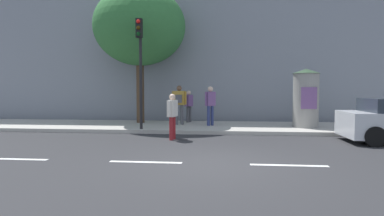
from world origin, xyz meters
name	(u,v)px	position (x,y,z in m)	size (l,w,h in m)	color
ground_plane	(216,164)	(0.00, 0.00, 0.00)	(80.00, 80.00, 0.00)	#2B2B2D
sidewalk_curb	(220,127)	(0.00, 7.00, 0.07)	(36.00, 4.00, 0.15)	#B2ADA3
lane_markings	(216,164)	(0.00, 0.00, 0.00)	(25.80, 0.16, 0.01)	silver
building_backdrop	(222,39)	(0.00, 12.00, 4.74)	(36.00, 5.00, 9.48)	gray
traffic_light	(140,56)	(-3.21, 5.24, 3.12)	(0.24, 0.45, 4.43)	black
poster_column	(306,98)	(3.64, 6.71, 1.42)	(1.17, 1.17, 2.50)	gray
street_tree	(140,27)	(-3.89, 7.85, 4.76)	(4.39, 4.39, 6.49)	#4C3826
pedestrian_in_red_top	(172,113)	(-1.63, 3.61, 0.95)	(0.33, 0.64, 1.62)	maroon
pedestrian_with_backpack	(188,104)	(-1.59, 8.30, 1.07)	(0.49, 0.54, 1.56)	#4C4C51
pedestrian_with_bag	(179,101)	(-1.89, 7.12, 1.24)	(0.68, 0.39, 1.79)	#4C4C51
pedestrian_in_dark_shirt	(210,103)	(-0.45, 6.91, 1.18)	(0.47, 0.44, 1.75)	navy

